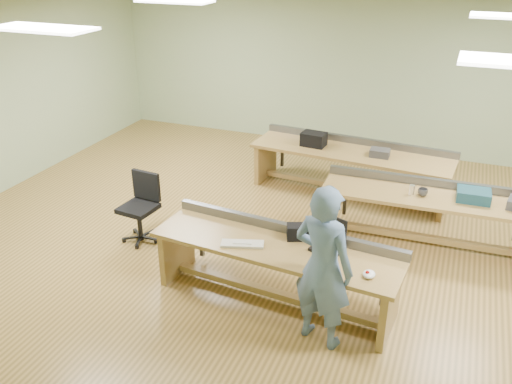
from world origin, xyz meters
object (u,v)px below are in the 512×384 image
at_px(laptop_base, 327,250).
at_px(parts_bin_teal, 474,195).
at_px(workbench_front, 276,259).
at_px(workbench_back, 351,161).
at_px(task_chair, 141,216).
at_px(person, 323,267).
at_px(mug, 423,192).
at_px(camera_bag, 298,232).
at_px(workbench_mid, 428,207).
at_px(drinks_can, 412,190).

distance_m(laptop_base, parts_bin_teal, 2.43).
relative_size(workbench_front, workbench_back, 0.89).
height_order(workbench_back, task_chair, task_chair).
bearing_deg(person, mug, -91.08).
bearing_deg(workbench_front, workbench_back, 92.05).
distance_m(workbench_back, camera_bag, 3.04).
distance_m(task_chair, parts_bin_teal, 4.50).
xyz_separation_m(laptop_base, parts_bin_teal, (1.47, 1.94, 0.06)).
height_order(workbench_mid, parts_bin_teal, parts_bin_teal).
xyz_separation_m(workbench_mid, person, (-0.83, -2.47, 0.34)).
relative_size(workbench_front, workbench_mid, 1.02).
bearing_deg(person, drinks_can, -87.96).
xyz_separation_m(person, laptop_base, (-0.10, 0.55, -0.13)).
bearing_deg(mug, workbench_back, 133.09).
bearing_deg(workbench_front, person, -31.29).
relative_size(laptop_base, parts_bin_teal, 0.75).
relative_size(camera_bag, parts_bin_teal, 0.60).
bearing_deg(task_chair, mug, 24.94).
xyz_separation_m(workbench_back, person, (0.51, -3.73, 0.33)).
distance_m(workbench_back, parts_bin_teal, 2.26).
xyz_separation_m(workbench_back, mug, (1.25, -1.33, 0.24)).
bearing_deg(drinks_can, workbench_front, -123.63).
bearing_deg(workbench_back, task_chair, -128.09).
xyz_separation_m(person, mug, (0.74, 2.40, -0.10)).
bearing_deg(parts_bin_teal, task_chair, -162.41).
bearing_deg(task_chair, drinks_can, 25.46).
xyz_separation_m(person, camera_bag, (-0.48, 0.70, -0.06)).
height_order(workbench_front, camera_bag, camera_bag).
bearing_deg(camera_bag, task_chair, 148.46).
relative_size(task_chair, parts_bin_teal, 2.29).
distance_m(workbench_front, workbench_back, 3.24).
xyz_separation_m(workbench_mid, camera_bag, (-1.30, -1.77, 0.28)).
bearing_deg(laptop_base, workbench_mid, 83.85).
height_order(laptop_base, drinks_can, drinks_can).
relative_size(workbench_mid, camera_bag, 11.27).
distance_m(camera_bag, mug, 2.09).
relative_size(workbench_mid, task_chair, 2.97).
bearing_deg(camera_bag, person, -76.84).
bearing_deg(workbench_front, laptop_base, 11.45).
bearing_deg(mug, camera_bag, -125.53).
height_order(task_chair, parts_bin_teal, task_chair).
bearing_deg(parts_bin_teal, drinks_can, -172.07).
height_order(parts_bin_teal, drinks_can, parts_bin_teal).
height_order(mug, drinks_can, drinks_can).
height_order(workbench_front, mug, workbench_front).
xyz_separation_m(parts_bin_teal, mug, (-0.63, -0.09, -0.02)).
distance_m(workbench_mid, person, 2.63).
xyz_separation_m(person, drinks_can, (0.59, 2.38, -0.08)).
distance_m(workbench_back, task_chair, 3.53).
bearing_deg(workbench_mid, workbench_front, -129.14).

